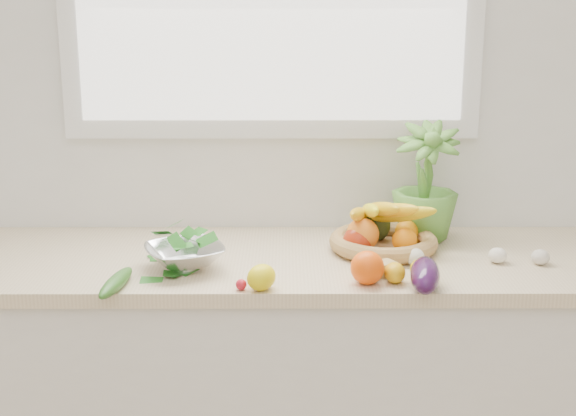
{
  "coord_description": "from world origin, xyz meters",
  "views": [
    {
      "loc": [
        0.04,
        -0.28,
        1.64
      ],
      "look_at": [
        0.05,
        1.93,
        1.05
      ],
      "focal_mm": 50.0,
      "sensor_mm": 36.0,
      "label": 1
    }
  ],
  "objects_px": {
    "colander_with_spinach": "(184,249)",
    "cucumber": "(116,283)",
    "eggplant": "(425,275)",
    "potted_herb": "(425,181)",
    "fruit_basket": "(382,235)",
    "apple": "(358,241)"
  },
  "relations": [
    {
      "from": "colander_with_spinach",
      "to": "cucumber",
      "type": "bearing_deg",
      "value": -134.12
    },
    {
      "from": "eggplant",
      "to": "potted_herb",
      "type": "height_order",
      "value": "potted_herb"
    },
    {
      "from": "eggplant",
      "to": "fruit_basket",
      "type": "relative_size",
      "value": 0.48
    },
    {
      "from": "eggplant",
      "to": "potted_herb",
      "type": "bearing_deg",
      "value": 81.11
    },
    {
      "from": "potted_herb",
      "to": "colander_with_spinach",
      "type": "bearing_deg",
      "value": -158.89
    },
    {
      "from": "cucumber",
      "to": "colander_with_spinach",
      "type": "bearing_deg",
      "value": 45.88
    },
    {
      "from": "apple",
      "to": "eggplant",
      "type": "relative_size",
      "value": 0.44
    },
    {
      "from": "apple",
      "to": "potted_herb",
      "type": "height_order",
      "value": "potted_herb"
    },
    {
      "from": "cucumber",
      "to": "fruit_basket",
      "type": "relative_size",
      "value": 0.53
    },
    {
      "from": "cucumber",
      "to": "colander_with_spinach",
      "type": "distance_m",
      "value": 0.23
    },
    {
      "from": "colander_with_spinach",
      "to": "eggplant",
      "type": "bearing_deg",
      "value": -14.29
    },
    {
      "from": "apple",
      "to": "fruit_basket",
      "type": "distance_m",
      "value": 0.09
    },
    {
      "from": "colander_with_spinach",
      "to": "apple",
      "type": "bearing_deg",
      "value": 13.73
    },
    {
      "from": "apple",
      "to": "colander_with_spinach",
      "type": "xyz_separation_m",
      "value": [
        -0.49,
        -0.12,
        0.01
      ]
    },
    {
      "from": "eggplant",
      "to": "fruit_basket",
      "type": "distance_m",
      "value": 0.33
    },
    {
      "from": "cucumber",
      "to": "colander_with_spinach",
      "type": "height_order",
      "value": "colander_with_spinach"
    },
    {
      "from": "apple",
      "to": "fruit_basket",
      "type": "relative_size",
      "value": 0.21
    },
    {
      "from": "cucumber",
      "to": "potted_herb",
      "type": "xyz_separation_m",
      "value": [
        0.87,
        0.44,
        0.17
      ]
    },
    {
      "from": "apple",
      "to": "potted_herb",
      "type": "distance_m",
      "value": 0.3
    },
    {
      "from": "potted_herb",
      "to": "fruit_basket",
      "type": "height_order",
      "value": "potted_herb"
    },
    {
      "from": "cucumber",
      "to": "potted_herb",
      "type": "bearing_deg",
      "value": 26.74
    },
    {
      "from": "potted_herb",
      "to": "eggplant",
      "type": "bearing_deg",
      "value": -98.89
    }
  ]
}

